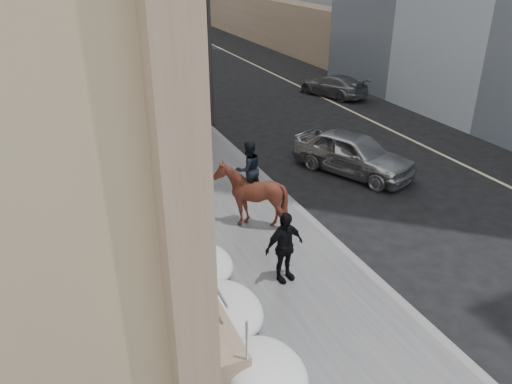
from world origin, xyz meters
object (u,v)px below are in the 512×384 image
(mounted_horse_right, at_px, (250,192))
(pedestrian, at_px, (284,247))
(mounted_horse_left, at_px, (177,178))
(car_grey, at_px, (333,86))
(car_silver, at_px, (353,153))

(mounted_horse_right, distance_m, pedestrian, 2.99)
(mounted_horse_left, height_order, mounted_horse_right, mounted_horse_left)
(car_grey, bearing_deg, pedestrian, 34.82)
(mounted_horse_left, bearing_deg, pedestrian, 100.28)
(car_silver, bearing_deg, mounted_horse_left, 159.91)
(car_grey, bearing_deg, mounted_horse_right, 29.76)
(mounted_horse_left, height_order, car_silver, mounted_horse_left)
(mounted_horse_left, relative_size, car_silver, 0.57)
(mounted_horse_right, xyz_separation_m, car_grey, (10.47, 12.56, -0.61))
(mounted_horse_right, height_order, pedestrian, mounted_horse_right)
(mounted_horse_right, height_order, car_grey, mounted_horse_right)
(pedestrian, bearing_deg, mounted_horse_left, 95.90)
(car_silver, distance_m, car_grey, 11.45)
(pedestrian, bearing_deg, car_grey, 44.40)
(pedestrian, relative_size, car_silver, 0.40)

